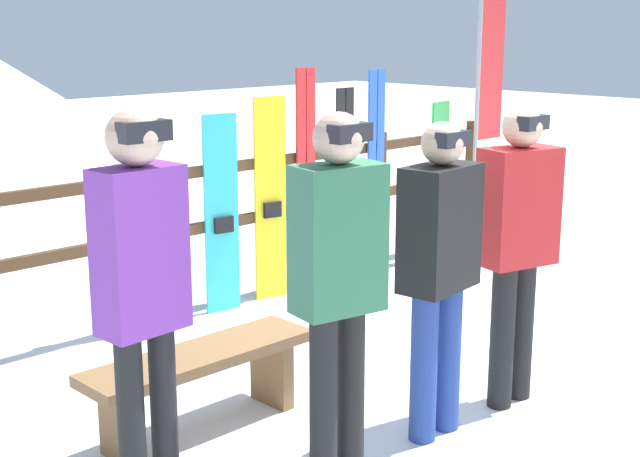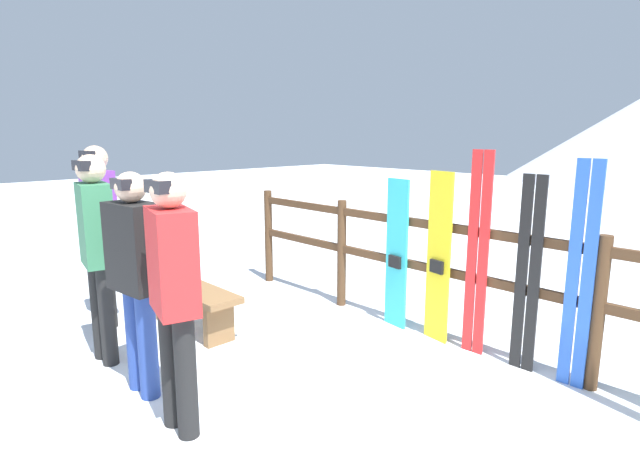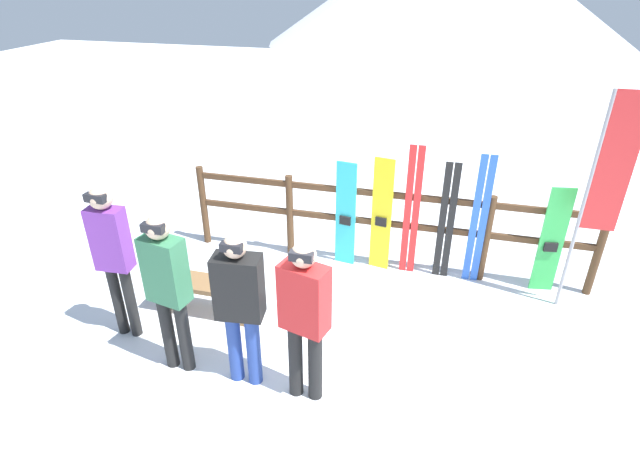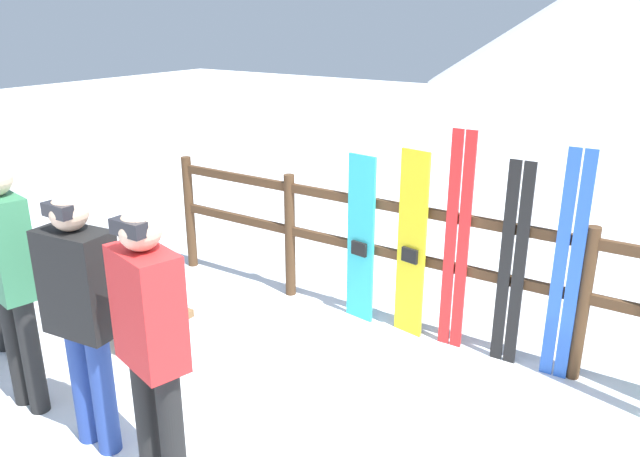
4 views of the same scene
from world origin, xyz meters
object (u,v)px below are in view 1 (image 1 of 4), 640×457
at_px(ski_pair_red, 306,181).
at_px(ski_pair_black, 344,185).
at_px(ski_pair_blue, 376,171).
at_px(snowboard_green, 439,178).
at_px(person_purple, 142,281).
at_px(rental_flag, 486,77).
at_px(person_red, 517,235).
at_px(person_black, 439,259).
at_px(snowboard_cyan, 222,215).
at_px(snowboard_yellow, 270,200).
at_px(person_plaid_green, 338,272).
at_px(bench, 201,372).

height_order(ski_pair_red, ski_pair_black, ski_pair_red).
xyz_separation_m(ski_pair_blue, snowboard_green, (0.88, -0.00, -0.17)).
height_order(person_purple, rental_flag, rental_flag).
bearing_deg(person_purple, person_red, -9.75).
height_order(person_black, rental_flag, rental_flag).
bearing_deg(snowboard_cyan, snowboard_yellow, 0.01).
xyz_separation_m(person_plaid_green, ski_pair_red, (2.08, 2.42, -0.14)).
distance_m(person_plaid_green, ski_pair_blue, 3.79).
xyz_separation_m(person_black, ski_pair_blue, (2.19, 2.42, -0.09)).
xyz_separation_m(person_purple, person_plaid_green, (0.82, -0.33, -0.05)).
height_order(bench, snowboard_yellow, snowboard_yellow).
relative_size(person_plaid_green, rental_flag, 0.67).
distance_m(person_plaid_green, snowboard_green, 4.52).
bearing_deg(person_red, rental_flag, 38.64).
bearing_deg(snowboard_green, rental_flag, -46.19).
xyz_separation_m(bench, ski_pair_blue, (3.04, 1.53, 0.54)).
distance_m(person_black, snowboard_yellow, 2.61).
relative_size(snowboard_cyan, rental_flag, 0.57).
distance_m(bench, ski_pair_red, 2.75).
xyz_separation_m(ski_pair_black, snowboard_green, (1.27, -0.00, -0.10)).
height_order(bench, person_purple, person_purple).
height_order(ski_pair_red, ski_pair_blue, ski_pair_red).
bearing_deg(person_purple, snowboard_cyan, 45.61).
bearing_deg(ski_pair_black, person_black, -126.64).
height_order(person_plaid_green, person_red, person_plaid_green).
relative_size(person_black, snowboard_yellow, 1.04).
bearing_deg(ski_pair_black, snowboard_yellow, -179.77).
bearing_deg(person_black, rental_flag, 32.43).
distance_m(person_purple, rental_flag, 5.24).
distance_m(ski_pair_black, snowboard_green, 1.27).
bearing_deg(snowboard_yellow, ski_pair_red, 0.50).
xyz_separation_m(snowboard_green, rental_flag, (0.28, -0.29, 0.94)).
bearing_deg(bench, snowboard_green, 21.23).
xyz_separation_m(person_purple, rental_flag, (4.89, 1.79, 0.55)).
bearing_deg(snowboard_cyan, person_plaid_green, -116.83).
height_order(ski_pair_black, snowboard_green, ski_pair_black).
bearing_deg(rental_flag, bench, -163.61).
xyz_separation_m(bench, snowboard_green, (3.93, 1.53, 0.38)).
bearing_deg(person_black, person_red, -3.75).
bearing_deg(snowboard_yellow, person_purple, -140.41).
bearing_deg(person_purple, ski_pair_red, 35.72).
bearing_deg(bench, rental_flag, 16.39).
bearing_deg(snowboard_yellow, ski_pair_blue, 0.16).
bearing_deg(snowboard_green, bench, -158.77).
bearing_deg(snowboard_green, ski_pair_black, 179.84).
distance_m(ski_pair_blue, rental_flag, 1.42).
bearing_deg(snowboard_green, ski_pair_blue, 179.77).
bearing_deg(snowboard_green, snowboard_cyan, 180.00).
bearing_deg(ski_pair_blue, person_red, -122.23).
height_order(person_plaid_green, snowboard_cyan, person_plaid_green).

